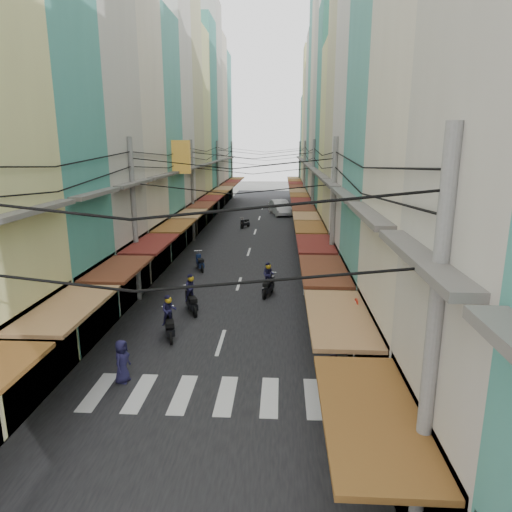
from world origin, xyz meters
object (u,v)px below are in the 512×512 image
at_px(white_car, 280,215).
at_px(traffic_sign, 355,324).
at_px(bicycle, 370,316).
at_px(market_umbrella, 402,297).

relative_size(white_car, traffic_sign, 1.82).
height_order(bicycle, market_umbrella, market_umbrella).
relative_size(bicycle, traffic_sign, 0.51).
height_order(market_umbrella, traffic_sign, traffic_sign).
distance_m(market_umbrella, traffic_sign, 3.85).
xyz_separation_m(white_car, bicycle, (4.38, -31.29, 0.00)).
bearing_deg(white_car, market_umbrella, -95.67).
bearing_deg(bicycle, traffic_sign, 140.98).
distance_m(white_car, traffic_sign, 38.17).
bearing_deg(bicycle, market_umbrella, 162.82).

